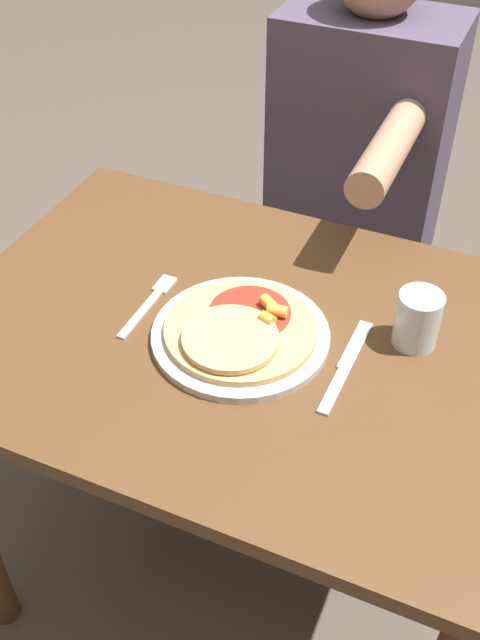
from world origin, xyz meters
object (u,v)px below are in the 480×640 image
object	(u,v)px
drinking_glass	(418,319)
person_diner	(359,170)
plate	(240,335)
dining_table	(245,388)
pizza	(239,330)
fork	(150,302)
knife	(345,367)

from	to	relation	value
drinking_glass	person_diner	xyz separation A→B (m)	(-0.25, 0.55, -0.08)
plate	drinking_glass	xyz separation A→B (m)	(0.26, 0.11, 0.04)
dining_table	drinking_glass	bearing A→B (deg)	18.31
plate	pizza	distance (m)	0.02
person_diner	fork	bearing A→B (deg)	-106.32
pizza	fork	distance (m)	0.18
plate	knife	size ratio (longest dim) A/B	1.32
plate	pizza	world-z (taller)	pizza
dining_table	plate	bearing A→B (deg)	-92.68
fork	drinking_glass	distance (m)	0.45
drinking_glass	dining_table	bearing A→B (deg)	-161.69
fork	person_diner	world-z (taller)	person_diner
dining_table	drinking_glass	distance (m)	0.33
knife	pizza	bearing A→B (deg)	-177.19
dining_table	drinking_glass	xyz separation A→B (m)	(0.26, 0.09, 0.18)
plate	drinking_glass	world-z (taller)	drinking_glass
pizza	drinking_glass	bearing A→B (deg)	23.39
knife	drinking_glass	size ratio (longest dim) A/B	2.32
knife	dining_table	bearing A→B (deg)	174.30
dining_table	fork	distance (m)	0.23
dining_table	fork	xyz separation A→B (m)	(-0.18, 0.00, 0.14)
fork	plate	bearing A→B (deg)	-6.69
dining_table	person_diner	distance (m)	0.64
dining_table	person_diner	world-z (taller)	person_diner
pizza	person_diner	size ratio (longest dim) A/B	0.20
pizza	plate	bearing A→B (deg)	102.69
pizza	drinking_glass	size ratio (longest dim) A/B	2.61
dining_table	plate	world-z (taller)	plate
plate	dining_table	bearing A→B (deg)	87.32
knife	drinking_glass	xyz separation A→B (m)	(0.08, 0.10, 0.04)
drinking_glass	person_diner	distance (m)	0.61
pizza	person_diner	distance (m)	0.66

